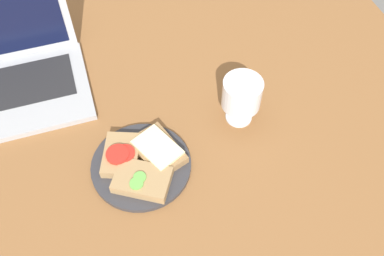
{
  "coord_description": "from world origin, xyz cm",
  "views": [
    {
      "loc": [
        -11.24,
        -55.25,
        82.32
      ],
      "look_at": [
        5.02,
        -4.43,
        8.0
      ],
      "focal_mm": 40.0,
      "sensor_mm": 36.0,
      "label": 1
    }
  ],
  "objects": [
    {
      "name": "sandwich_with_cucumber",
      "position": [
        -8.07,
        -11.93,
        5.31
      ],
      "size": [
        13.57,
        12.28,
        2.72
      ],
      "color": "#A88456",
      "rests_on": "plate"
    },
    {
      "name": "sandwich_with_tomato",
      "position": [
        -10.87,
        -4.73,
        5.37
      ],
      "size": [
        10.52,
        12.29,
        2.85
      ],
      "color": "#A88456",
      "rests_on": "plate"
    },
    {
      "name": "wooden_table",
      "position": [
        0.0,
        0.0,
        1.5
      ],
      "size": [
        140.0,
        140.0,
        3.0
      ],
      "primitive_type": "cube",
      "color": "brown",
      "rests_on": "ground"
    },
    {
      "name": "laptop",
      "position": [
        -31.8,
        25.4,
        7.22
      ],
      "size": [
        35.6,
        30.05,
        21.7
      ],
      "color": "#ADAFB5",
      "rests_on": "wooden_table"
    },
    {
      "name": "plate",
      "position": [
        -7.34,
        -7.48,
        3.55
      ],
      "size": [
        21.39,
        21.39,
        1.1
      ],
      "primitive_type": "cylinder",
      "color": "#333338",
      "rests_on": "wooden_table"
    },
    {
      "name": "sandwich_with_cheese",
      "position": [
        -3.15,
        -5.87,
        5.32
      ],
      "size": [
        11.31,
        13.68,
        2.56
      ],
      "color": "#937047",
      "rests_on": "plate"
    },
    {
      "name": "wine_glass",
      "position": [
        17.39,
        -1.39,
        10.81
      ],
      "size": [
        8.7,
        8.7,
        11.92
      ],
      "color": "white",
      "rests_on": "wooden_table"
    }
  ]
}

